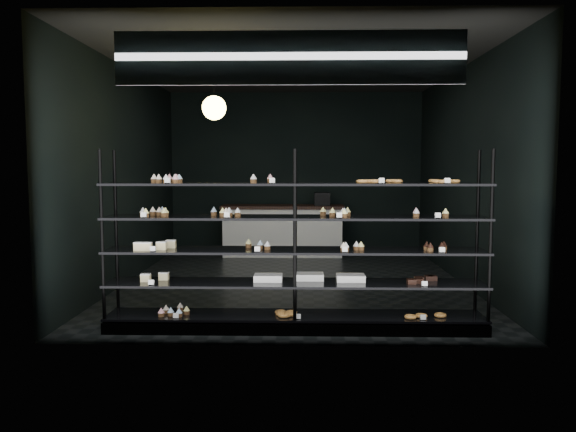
{
  "coord_description": "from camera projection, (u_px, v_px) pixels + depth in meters",
  "views": [
    {
      "loc": [
        0.12,
        -8.3,
        1.74
      ],
      "look_at": [
        -0.04,
        -1.9,
        1.17
      ],
      "focal_mm": 35.0,
      "sensor_mm": 36.0,
      "label": 1
    }
  ],
  "objects": [
    {
      "name": "room",
      "position": [
        294.0,
        175.0,
        8.28
      ],
      "size": [
        5.01,
        6.01,
        3.2
      ],
      "color": "black",
      "rests_on": "ground"
    },
    {
      "name": "display_shelf",
      "position": [
        292.0,
        271.0,
        5.93
      ],
      "size": [
        4.0,
        0.5,
        1.91
      ],
      "color": "black",
      "rests_on": "room"
    },
    {
      "name": "signage",
      "position": [
        289.0,
        58.0,
        5.27
      ],
      "size": [
        3.3,
        0.05,
        0.5
      ],
      "color": "#0C123F",
      "rests_on": "room"
    },
    {
      "name": "pendant_lamp",
      "position": [
        214.0,
        108.0,
        6.89
      ],
      "size": [
        0.29,
        0.29,
        0.88
      ],
      "color": "black",
      "rests_on": "room"
    },
    {
      "name": "service_counter",
      "position": [
        283.0,
        230.0,
        10.88
      ],
      "size": [
        2.36,
        0.65,
        1.23
      ],
      "color": "silver",
      "rests_on": "room"
    }
  ]
}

